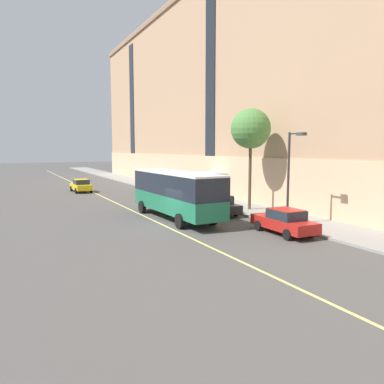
{
  "coord_description": "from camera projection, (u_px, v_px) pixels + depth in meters",
  "views": [
    {
      "loc": [
        -9.78,
        -22.65,
        5.19
      ],
      "look_at": [
        3.52,
        3.5,
        1.8
      ],
      "focal_mm": 35.0,
      "sensor_mm": 36.0,
      "label": 1
    }
  ],
  "objects": [
    {
      "name": "apartment_facade",
      "position": [
        354.0,
        63.0,
        31.3
      ],
      "size": [
        15.2,
        110.0,
        24.64
      ],
      "color": "tan",
      "rests_on": "ground"
    },
    {
      "name": "sidewalk",
      "position": [
        251.0,
        210.0,
        31.69
      ],
      "size": [
        4.34,
        160.0,
        0.15
      ],
      "primitive_type": "cube",
      "color": "gray",
      "rests_on": "ground"
    },
    {
      "name": "ground_plane",
      "position": [
        169.0,
        227.0,
        25.05
      ],
      "size": [
        260.0,
        260.0,
        0.0
      ],
      "primitive_type": "plane",
      "color": "#4C4947"
    },
    {
      "name": "city_bus",
      "position": [
        176.0,
        192.0,
        27.58
      ],
      "size": [
        3.0,
        10.7,
        3.51
      ],
      "color": "#1E704C",
      "rests_on": "ground"
    },
    {
      "name": "street_lamp",
      "position": [
        291.0,
        168.0,
        24.7
      ],
      "size": [
        0.36,
        1.48,
        6.13
      ],
      "color": "#2D2D30",
      "rests_on": "sidewalk"
    },
    {
      "name": "lane_centerline",
      "position": [
        151.0,
        219.0,
        27.65
      ],
      "size": [
        0.16,
        140.0,
        0.01
      ],
      "primitive_type": "cube",
      "color": "#E0D66B",
      "rests_on": "ground"
    },
    {
      "name": "street_tree_mid_block",
      "position": [
        251.0,
        129.0,
        30.7
      ],
      "size": [
        3.29,
        3.29,
        8.34
      ],
      "color": "brown",
      "rests_on": "sidewalk"
    },
    {
      "name": "parked_car_red_0",
      "position": [
        284.0,
        221.0,
        22.84
      ],
      "size": [
        2.05,
        4.63,
        1.56
      ],
      "color": "#B21E19",
      "rests_on": "ground"
    },
    {
      "name": "parked_car_darkgray_4",
      "position": [
        150.0,
        187.0,
        43.17
      ],
      "size": [
        2.05,
        4.74,
        1.56
      ],
      "color": "#4C4C51",
      "rests_on": "ground"
    },
    {
      "name": "taxi_cab",
      "position": [
        81.0,
        186.0,
        45.19
      ],
      "size": [
        2.1,
        4.4,
        1.56
      ],
      "color": "yellow",
      "rests_on": "ground"
    },
    {
      "name": "parked_car_black_2",
      "position": [
        217.0,
        205.0,
        29.73
      ],
      "size": [
        2.09,
        4.85,
        1.56
      ],
      "color": "black",
      "rests_on": "ground"
    }
  ]
}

